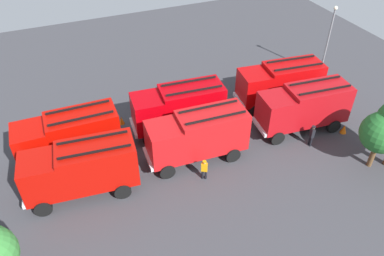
# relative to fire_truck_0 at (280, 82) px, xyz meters

# --- Properties ---
(ground_plane) EXTENTS (54.54, 54.54, 0.00)m
(ground_plane) POSITION_rel_fire_truck_0_xyz_m (8.92, 2.00, -2.15)
(ground_plane) COLOR #38383D
(fire_truck_0) EXTENTS (7.44, 3.44, 3.88)m
(fire_truck_0) POSITION_rel_fire_truck_0_xyz_m (0.00, 0.00, 0.00)
(fire_truck_0) COLOR #B50709
(fire_truck_0) RESTS_ON ground
(fire_truck_1) EXTENTS (7.38, 3.23, 3.88)m
(fire_truck_1) POSITION_rel_fire_truck_0_xyz_m (9.20, 0.03, 0.00)
(fire_truck_1) COLOR #B20209
(fire_truck_1) RESTS_ON ground
(fire_truck_2) EXTENTS (7.23, 2.83, 3.88)m
(fire_truck_2) POSITION_rel_fire_truck_0_xyz_m (17.54, 0.33, 0.00)
(fire_truck_2) COLOR #B80903
(fire_truck_2) RESTS_ON ground
(fire_truck_3) EXTENTS (7.40, 3.31, 3.88)m
(fire_truck_3) POSITION_rel_fire_truck_0_xyz_m (0.27, 3.67, 0.00)
(fire_truck_3) COLOR #AA0E13
(fire_truck_3) RESTS_ON ground
(fire_truck_4) EXTENTS (7.31, 3.05, 3.88)m
(fire_truck_4) POSITION_rel_fire_truck_0_xyz_m (9.21, 3.70, 0.00)
(fire_truck_4) COLOR red
(fire_truck_4) RESTS_ON ground
(fire_truck_5) EXTENTS (7.41, 3.34, 3.88)m
(fire_truck_5) POSITION_rel_fire_truck_0_xyz_m (17.29, 3.92, 0.00)
(fire_truck_5) COLOR #AF0B05
(fire_truck_5) RESTS_ON ground
(firefighter_0) EXTENTS (0.34, 0.47, 1.80)m
(firefighter_0) POSITION_rel_fire_truck_0_xyz_m (0.80, 5.74, -1.14)
(firefighter_0) COLOR black
(firefighter_0) RESTS_ON ground
(firefighter_1) EXTENTS (0.48, 0.42, 1.60)m
(firefighter_1) POSITION_rel_fire_truck_0_xyz_m (9.63, 5.84, -1.27)
(firefighter_1) COLOR black
(firefighter_1) RESTS_ON ground
(firefighter_2) EXTENTS (0.48, 0.38, 1.69)m
(firefighter_2) POSITION_rel_fire_truck_0_xyz_m (-0.26, -3.24, -1.21)
(firefighter_2) COLOR black
(firefighter_2) RESTS_ON ground
(firefighter_3) EXTENTS (0.48, 0.40, 1.64)m
(firefighter_3) POSITION_rel_fire_truck_0_xyz_m (-2.13, -2.18, -1.24)
(firefighter_3) COLOR black
(firefighter_3) RESTS_ON ground
(tree_1) EXTENTS (2.84, 2.84, 4.41)m
(tree_1) POSITION_rel_fire_truck_0_xyz_m (-1.77, 9.21, 0.81)
(tree_1) COLOR brown
(tree_1) RESTS_ON ground
(traffic_cone_0) EXTENTS (0.47, 0.47, 0.67)m
(traffic_cone_0) POSITION_rel_fire_truck_0_xyz_m (13.29, -2.41, -1.82)
(traffic_cone_0) COLOR #F2600C
(traffic_cone_0) RESTS_ON ground
(traffic_cone_1) EXTENTS (0.50, 0.50, 0.72)m
(traffic_cone_1) POSITION_rel_fire_truck_0_xyz_m (-2.58, 5.51, -1.79)
(traffic_cone_1) COLOR #F2600C
(traffic_cone_1) RESTS_ON ground
(traffic_cone_2) EXTENTS (0.43, 0.43, 0.61)m
(traffic_cone_2) POSITION_rel_fire_truck_0_xyz_m (4.24, 1.72, -1.85)
(traffic_cone_2) COLOR #F2600C
(traffic_cone_2) RESTS_ON ground
(lamppost) EXTENTS (0.36, 0.36, 6.80)m
(lamppost) POSITION_rel_fire_truck_0_xyz_m (-6.69, -2.70, 1.82)
(lamppost) COLOR slate
(lamppost) RESTS_ON ground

